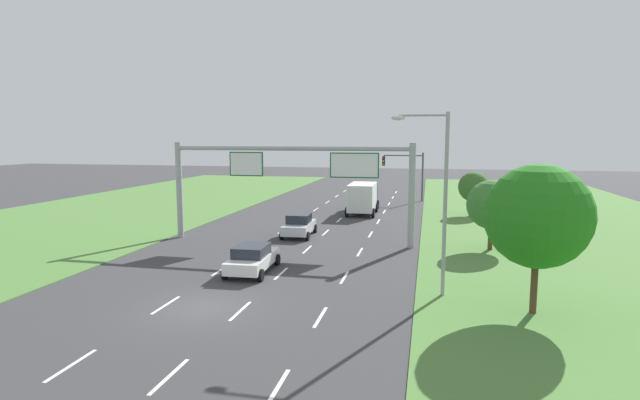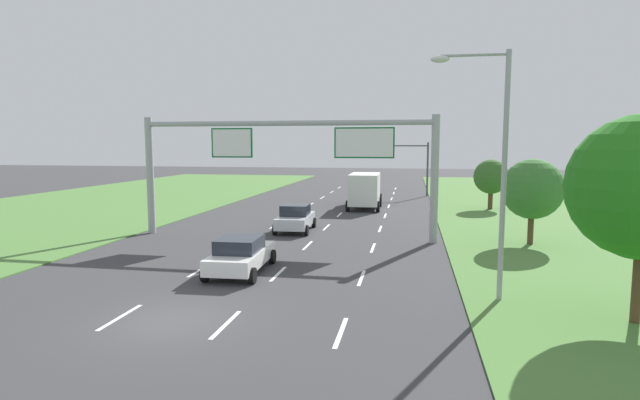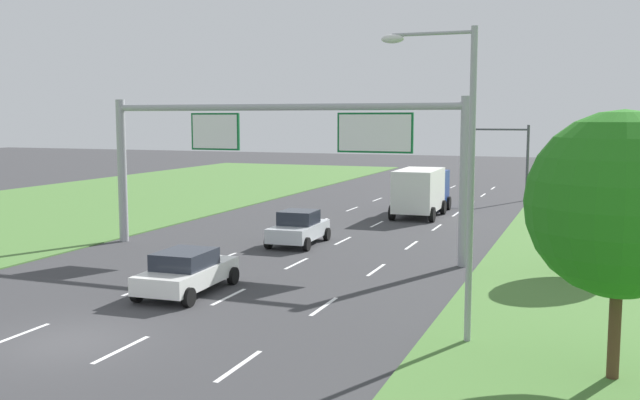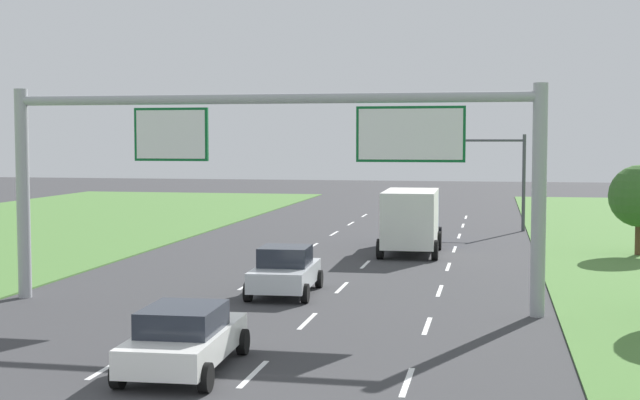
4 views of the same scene
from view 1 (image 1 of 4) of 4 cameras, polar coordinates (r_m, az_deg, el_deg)
The scene contains 13 objects.
ground_plane at distance 22.75m, azimuth -13.28°, elevation -11.91°, with size 200.00×200.00×0.00m, color #38383A.
lane_dashes_inner_left at distance 36.86m, azimuth -5.66°, elevation -4.36°, with size 0.14×68.40×0.01m.
lane_dashes_inner_right at distance 35.95m, azimuth -0.33°, elevation -4.62°, with size 0.14×68.40×0.01m.
lane_dashes_slip at distance 35.37m, azimuth 5.23°, elevation -4.85°, with size 0.14×68.40×0.01m.
car_near_red at distance 27.76m, azimuth -7.76°, elevation -6.61°, with size 2.32×4.52×1.52m.
car_lead_silver at distance 37.41m, azimuth -2.42°, elevation -2.91°, with size 2.29×4.22×1.65m.
box_truck at distance 48.78m, azimuth 4.98°, elevation 0.41°, with size 2.78×7.18×2.96m.
sign_gantry at distance 34.66m, azimuth -3.06°, elevation 3.07°, with size 17.24×0.44×7.00m.
traffic_light_mast at distance 58.83m, azimuth 9.77°, elevation 3.68°, with size 4.76×0.49×5.60m.
street_lamp at distance 23.33m, azimuth 13.24°, elevation 1.36°, with size 2.61×0.32×8.50m.
roadside_tree_near at distance 22.29m, azimuth 23.64°, elevation -1.71°, with size 4.31×4.31×6.32m.
roadside_tree_mid at distance 34.12m, azimuth 19.03°, elevation -0.51°, with size 3.21×3.21×4.64m.
roadside_tree_far at distance 48.84m, azimuth 17.15°, elevation 1.43°, with size 2.84×2.84×4.17m.
Camera 1 is at (9.45, -19.34, 7.38)m, focal length 28.00 mm.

